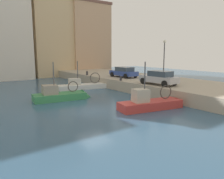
{
  "coord_description": "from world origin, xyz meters",
  "views": [
    {
      "loc": [
        -8.91,
        -14.61,
        4.6
      ],
      "look_at": [
        2.83,
        1.53,
        1.2
      ],
      "focal_mm": 35.74,
      "sensor_mm": 36.0,
      "label": 1
    }
  ],
  "objects_px": {
    "parked_car_silver": "(159,78)",
    "quay_streetlamp": "(164,53)",
    "mooring_bollard_mid": "(87,73)",
    "mooring_bollard_south": "(121,78)",
    "fishing_boat_red": "(153,107)",
    "fishing_boat_white": "(85,88)",
    "parked_car_blue": "(124,72)",
    "fishing_boat_green": "(63,98)"
  },
  "relations": [
    {
      "from": "parked_car_silver",
      "to": "quay_streetlamp",
      "type": "height_order",
      "value": "quay_streetlamp"
    },
    {
      "from": "mooring_bollard_mid",
      "to": "mooring_bollard_south",
      "type": "bearing_deg",
      "value": -90.0
    },
    {
      "from": "parked_car_silver",
      "to": "mooring_bollard_mid",
      "type": "height_order",
      "value": "parked_car_silver"
    },
    {
      "from": "fishing_boat_red",
      "to": "fishing_boat_white",
      "type": "bearing_deg",
      "value": 88.11
    },
    {
      "from": "fishing_boat_white",
      "to": "fishing_boat_red",
      "type": "relative_size",
      "value": 1.11
    },
    {
      "from": "fishing_boat_red",
      "to": "parked_car_blue",
      "type": "xyz_separation_m",
      "value": [
        5.67,
        10.87,
        1.78
      ]
    },
    {
      "from": "parked_car_blue",
      "to": "parked_car_silver",
      "type": "bearing_deg",
      "value": -100.37
    },
    {
      "from": "fishing_boat_red",
      "to": "quay_streetlamp",
      "type": "bearing_deg",
      "value": 37.28
    },
    {
      "from": "parked_car_silver",
      "to": "mooring_bollard_mid",
      "type": "bearing_deg",
      "value": 95.3
    },
    {
      "from": "parked_car_silver",
      "to": "fishing_boat_red",
      "type": "bearing_deg",
      "value": -141.91
    },
    {
      "from": "fishing_boat_red",
      "to": "parked_car_silver",
      "type": "relative_size",
      "value": 1.5
    },
    {
      "from": "fishing_boat_white",
      "to": "mooring_bollard_south",
      "type": "distance_m",
      "value": 4.82
    },
    {
      "from": "quay_streetlamp",
      "to": "fishing_boat_white",
      "type": "bearing_deg",
      "value": 147.39
    },
    {
      "from": "parked_car_silver",
      "to": "mooring_bollard_south",
      "type": "height_order",
      "value": "parked_car_silver"
    },
    {
      "from": "fishing_boat_green",
      "to": "parked_car_blue",
      "type": "relative_size",
      "value": 1.4
    },
    {
      "from": "parked_car_silver",
      "to": "quay_streetlamp",
      "type": "bearing_deg",
      "value": 36.48
    },
    {
      "from": "mooring_bollard_mid",
      "to": "fishing_boat_white",
      "type": "bearing_deg",
      "value": -122.47
    },
    {
      "from": "parked_car_silver",
      "to": "mooring_bollard_south",
      "type": "distance_m",
      "value": 5.06
    },
    {
      "from": "fishing_boat_red",
      "to": "mooring_bollard_mid",
      "type": "height_order",
      "value": "fishing_boat_red"
    },
    {
      "from": "fishing_boat_white",
      "to": "quay_streetlamp",
      "type": "xyz_separation_m",
      "value": [
        8.36,
        -5.35,
        4.35
      ]
    },
    {
      "from": "parked_car_blue",
      "to": "parked_car_silver",
      "type": "distance_m",
      "value": 7.62
    },
    {
      "from": "fishing_boat_white",
      "to": "quay_streetlamp",
      "type": "distance_m",
      "value": 10.83
    },
    {
      "from": "fishing_boat_red",
      "to": "mooring_bollard_mid",
      "type": "distance_m",
      "value": 16.62
    },
    {
      "from": "fishing_boat_green",
      "to": "fishing_boat_red",
      "type": "xyz_separation_m",
      "value": [
        4.54,
        -7.58,
        0.0
      ]
    },
    {
      "from": "fishing_boat_white",
      "to": "parked_car_silver",
      "type": "xyz_separation_m",
      "value": [
        3.91,
        -8.64,
        1.83
      ]
    },
    {
      "from": "parked_car_blue",
      "to": "mooring_bollard_mid",
      "type": "height_order",
      "value": "parked_car_blue"
    },
    {
      "from": "parked_car_silver",
      "to": "mooring_bollard_mid",
      "type": "distance_m",
      "value": 12.96
    },
    {
      "from": "fishing_boat_green",
      "to": "parked_car_blue",
      "type": "xyz_separation_m",
      "value": [
        10.21,
        3.29,
        1.78
      ]
    },
    {
      "from": "parked_car_silver",
      "to": "quay_streetlamp",
      "type": "relative_size",
      "value": 0.87
    },
    {
      "from": "fishing_boat_red",
      "to": "parked_car_silver",
      "type": "height_order",
      "value": "fishing_boat_red"
    },
    {
      "from": "mooring_bollard_south",
      "to": "fishing_boat_red",
      "type": "bearing_deg",
      "value": -110.58
    },
    {
      "from": "parked_car_blue",
      "to": "mooring_bollard_mid",
      "type": "bearing_deg",
      "value": 115.42
    },
    {
      "from": "fishing_boat_red",
      "to": "mooring_bollard_south",
      "type": "xyz_separation_m",
      "value": [
        3.1,
        8.27,
        1.34
      ]
    },
    {
      "from": "fishing_boat_white",
      "to": "fishing_boat_green",
      "type": "xyz_separation_m",
      "value": [
        -4.94,
        -4.44,
        0.02
      ]
    },
    {
      "from": "fishing_boat_red",
      "to": "parked_car_silver",
      "type": "bearing_deg",
      "value": 38.09
    },
    {
      "from": "fishing_boat_green",
      "to": "parked_car_blue",
      "type": "distance_m",
      "value": 10.88
    },
    {
      "from": "fishing_boat_white",
      "to": "fishing_boat_red",
      "type": "xyz_separation_m",
      "value": [
        -0.4,
        -12.01,
        0.03
      ]
    },
    {
      "from": "parked_car_blue",
      "to": "quay_streetlamp",
      "type": "distance_m",
      "value": 5.8
    },
    {
      "from": "mooring_bollard_south",
      "to": "quay_streetlamp",
      "type": "distance_m",
      "value": 6.59
    },
    {
      "from": "mooring_bollard_south",
      "to": "quay_streetlamp",
      "type": "bearing_deg",
      "value": -15.87
    },
    {
      "from": "parked_car_silver",
      "to": "mooring_bollard_mid",
      "type": "xyz_separation_m",
      "value": [
        -1.2,
        12.9,
        -0.46
      ]
    },
    {
      "from": "fishing_boat_red",
      "to": "mooring_bollard_south",
      "type": "relative_size",
      "value": 11.49
    }
  ]
}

